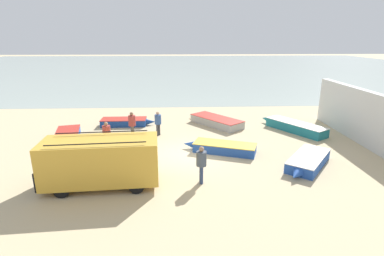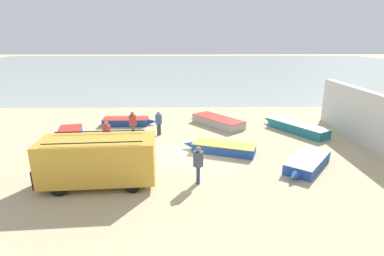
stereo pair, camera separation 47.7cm
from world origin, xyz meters
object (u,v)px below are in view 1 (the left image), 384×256
object	(u,v)px
fisherman_3	(201,161)
fishing_rowboat_0	(308,161)
fisherman_2	(158,121)
fishing_rowboat_3	(293,126)
fishing_rowboat_5	(67,138)
parked_van	(101,161)
fishing_rowboat_2	(215,121)
fisherman_0	(107,134)
fishing_rowboat_4	(222,147)
fisherman_1	(132,123)
fishing_rowboat_1	(126,122)

from	to	relation	value
fisherman_3	fishing_rowboat_0	bearing A→B (deg)	15.02
fisherman_2	fisherman_3	xyz separation A→B (m)	(2.42, -7.07, 0.07)
fishing_rowboat_3	fishing_rowboat_5	size ratio (longest dim) A/B	1.03
parked_van	fishing_rowboat_2	xyz separation A→B (m)	(6.26, 9.53, -0.91)
fisherman_0	fisherman_3	size ratio (longest dim) A/B	0.99
fishing_rowboat_2	fishing_rowboat_4	bearing A→B (deg)	138.73
fishing_rowboat_5	fisherman_3	bearing A→B (deg)	40.05
fisherman_1	fishing_rowboat_2	bearing A→B (deg)	-0.12
fishing_rowboat_4	fisherman_0	world-z (taller)	fisherman_0
parked_van	fishing_rowboat_4	xyz separation A→B (m)	(6.01, 3.88, -0.94)
fishing_rowboat_1	fishing_rowboat_5	bearing A→B (deg)	-130.62
fisherman_0	fishing_rowboat_0	bearing A→B (deg)	-30.27
fishing_rowboat_5	fisherman_1	distance (m)	4.22
fishing_rowboat_1	fisherman_2	size ratio (longest dim) A/B	2.44
fishing_rowboat_0	fishing_rowboat_5	distance (m)	14.49
fishing_rowboat_4	fisherman_1	world-z (taller)	fisherman_1
fisherman_1	fisherman_3	bearing A→B (deg)	-84.72
fishing_rowboat_0	fishing_rowboat_3	distance (m)	6.32
fisherman_0	fishing_rowboat_1	bearing A→B (deg)	72.05
fishing_rowboat_3	fisherman_0	size ratio (longest dim) A/B	2.87
fishing_rowboat_3	fishing_rowboat_0	bearing A→B (deg)	133.93
fishing_rowboat_5	fisherman_3	size ratio (longest dim) A/B	2.76
fisherman_3	fisherman_0	bearing A→B (deg)	139.71
fishing_rowboat_1	fisherman_0	size ratio (longest dim) A/B	2.31
parked_van	fisherman_3	xyz separation A→B (m)	(4.50, 0.05, -0.14)
fisherman_0	fisherman_1	distance (m)	2.50
fisherman_2	fishing_rowboat_1	bearing A→B (deg)	175.57
fisherman_3	fishing_rowboat_2	bearing A→B (deg)	78.85
fisherman_0	fisherman_2	bearing A→B (deg)	28.10
fisherman_2	fishing_rowboat_2	bearing A→B (deg)	69.41
fishing_rowboat_5	fisherman_0	distance (m)	3.42
fishing_rowboat_3	fishing_rowboat_2	bearing A→B (deg)	39.86
parked_van	fishing_rowboat_5	size ratio (longest dim) A/B	1.06
fishing_rowboat_2	fisherman_1	bearing A→B (deg)	77.76
fisherman_0	fishing_rowboat_3	bearing A→B (deg)	-0.84
fishing_rowboat_5	fisherman_0	bearing A→B (deg)	47.90
parked_van	fisherman_2	distance (m)	7.42
fishing_rowboat_0	fisherman_0	world-z (taller)	fisherman_0
fishing_rowboat_0	fishing_rowboat_2	size ratio (longest dim) A/B	0.82
fisherman_0	fishing_rowboat_2	bearing A→B (deg)	20.20
fishing_rowboat_1	fishing_rowboat_4	bearing A→B (deg)	-42.01
fishing_rowboat_0	fisherman_3	bearing A→B (deg)	-35.85
fishing_rowboat_3	fisherman_1	bearing A→B (deg)	63.69
fishing_rowboat_4	fisherman_1	bearing A→B (deg)	-6.12
fishing_rowboat_2	fisherman_2	bearing A→B (deg)	81.11
fisherman_2	fisherman_3	world-z (taller)	fisherman_3
fishing_rowboat_3	fishing_rowboat_5	world-z (taller)	fishing_rowboat_3
fishing_rowboat_2	fishing_rowboat_5	xyz separation A→B (m)	(-9.93, -3.57, -0.03)
parked_van	fishing_rowboat_3	size ratio (longest dim) A/B	1.03
fishing_rowboat_1	fisherman_1	bearing A→B (deg)	-72.96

